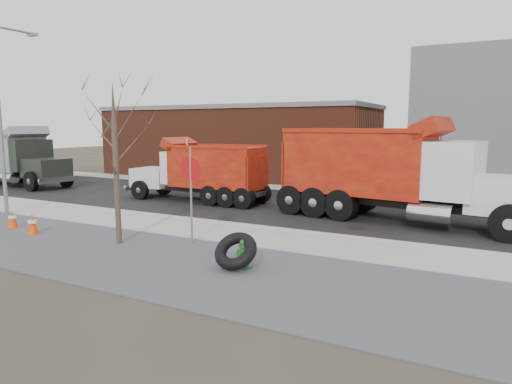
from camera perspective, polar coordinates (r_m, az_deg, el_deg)
The scene contains 17 objects.
ground at distance 15.61m, azimuth -1.40°, elevation -5.75°, with size 120.00×120.00×0.00m, color #383328.
gravel_verge at distance 12.78m, azimuth -9.15°, elevation -8.98°, with size 60.00×5.00×0.03m, color slate.
sidewalk at distance 15.82m, azimuth -0.96°, elevation -5.46°, with size 60.00×2.50×0.06m, color #9E9B93.
curb at distance 16.93m, azimuth 1.16°, elevation -4.45°, with size 60.00×0.15×0.11m, color #9E9B93.
road at distance 21.22m, azimuth 6.91°, elevation -2.04°, with size 60.00×9.40×0.02m, color black.
far_sidewalk at distance 26.55m, azimuth 11.29°, elevation -0.03°, with size 60.00×2.00×0.06m, color #9E9B93.
building_brick at distance 34.89m, azimuth -2.20°, elevation 6.39°, with size 20.20×8.20×5.30m.
bare_tree at distance 15.00m, azimuth -17.23°, elevation 6.04°, with size 3.20×3.20×5.20m.
street_light at distance 22.08m, azimuth -29.07°, elevation 9.16°, with size 0.50×2.00×8.00m.
fire_hydrant at distance 12.28m, azimuth -1.49°, elevation -7.78°, with size 0.48×0.47×0.84m.
truck_tire at distance 12.12m, azimuth -2.56°, elevation -7.37°, with size 1.20×1.12×1.00m.
stop_sign at distance 14.47m, azimuth -8.16°, elevation 1.53°, with size 0.85×0.07×3.12m.
traffic_cone_near at distance 17.75m, azimuth -26.16°, elevation -3.63°, with size 0.40×0.40×0.77m.
traffic_cone_far at distance 19.20m, azimuth -28.13°, elevation -3.02°, with size 0.36×0.36×0.70m.
dump_truck_red_a at distance 18.86m, azimuth 16.64°, elevation 2.70°, with size 10.34×4.03×4.07m.
dump_truck_red_b at distance 22.93m, azimuth -6.78°, elevation 2.77°, with size 7.48×2.24×3.16m.
dump_truck_grey at distance 33.05m, azimuth -27.89°, elevation 4.02°, with size 8.41×3.34×3.72m.
Camera 1 is at (7.38, -13.23, 3.77)m, focal length 32.00 mm.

